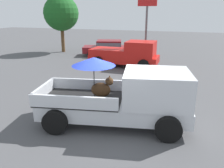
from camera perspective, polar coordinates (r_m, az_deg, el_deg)
name	(u,v)px	position (r m, az deg, el deg)	size (l,w,h in m)	color
ground_plane	(114,123)	(8.12, 0.47, -9.63)	(80.00, 80.00, 0.00)	#4C4C4F
pickup_truck_main	(127,97)	(7.68, 3.77, -3.21)	(5.32, 3.05, 2.29)	black
pickup_truck_red	(127,54)	(16.15, 3.73, 7.50)	(4.81, 2.18, 1.80)	black
parked_sedan_near	(108,47)	(20.24, -0.91, 9.23)	(4.63, 2.95, 1.33)	black
motel_sign	(147,14)	(17.69, 8.73, 16.87)	(1.40, 0.16, 5.00)	#59595B
tree_by_lot	(61,13)	(22.47, -12.64, 16.90)	(3.22, 3.22, 5.20)	brown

